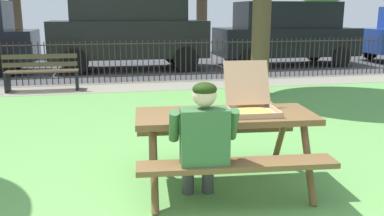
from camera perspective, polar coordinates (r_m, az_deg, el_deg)
ground at (r=5.14m, az=-6.43°, el=-7.40°), size 28.00×11.96×0.02m
cobblestone_walkway at (r=10.24m, az=-9.37°, el=2.83°), size 28.00×1.40×0.01m
street_asphalt at (r=14.65m, az=-10.24°, el=5.82°), size 28.00×7.52×0.01m
picnic_table_foreground at (r=4.30m, az=4.48°, el=-2.93°), size 1.93×1.64×0.79m
pizza_box_open at (r=4.32m, az=8.01°, el=0.70°), size 0.51×0.61×0.50m
pizza_slice_on_table at (r=4.20m, az=1.83°, el=-0.73°), size 0.30×0.30×0.02m
adult_at_table at (r=3.76m, az=1.49°, el=-4.29°), size 0.63×0.62×1.19m
iron_fence_streetside at (r=10.86m, az=-9.66°, el=6.29°), size 22.09×0.03×1.06m
park_bench_center at (r=10.13m, az=-19.74°, el=4.53°), size 1.60×0.47×0.85m
parked_car_center at (r=13.25m, az=-8.60°, el=10.83°), size 4.71×2.09×2.46m
parked_car_right at (r=14.53m, az=12.63°, el=10.02°), size 4.61×1.97×2.08m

